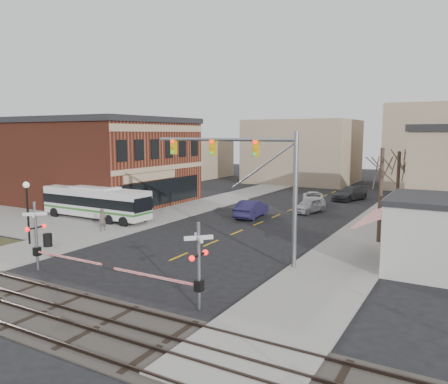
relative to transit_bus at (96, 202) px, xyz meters
The scene contains 22 objects.
ground 15.97m from the transit_bus, 30.93° to the right, with size 160.00×160.00×0.00m, color black.
sidewalk_west 12.64m from the transit_bus, 70.78° to the left, with size 5.00×60.00×0.12m, color gray.
sidewalk_east 26.03m from the transit_bus, 27.10° to the left, with size 5.00×60.00×0.12m, color gray.
plaza_west 9.09m from the transit_bus, 159.30° to the right, with size 20.00×10.00×0.11m, color gray.
ballast_strip 21.20m from the transit_bus, 49.87° to the right, with size 160.00×5.00×0.06m, color #332D28.
rail_tracks 21.20m from the transit_bus, 49.87° to the right, with size 160.00×3.91×0.14m.
brick_building 15.80m from the transit_bus, 149.61° to the left, with size 30.40×15.40×9.60m.
tree_east_a 24.50m from the transit_bus, ahead, with size 0.28×0.28×6.75m.
tree_east_b 26.38m from the transit_bus, 21.93° to the left, with size 0.28×0.28×6.30m.
tree_east_c 30.48m from the transit_bus, 35.91° to the left, with size 0.28×0.28×7.20m.
transit_bus is the anchor object (origin of this frame).
traffic_signal_mast 19.36m from the transit_bus, 15.03° to the right, with size 9.69×0.30×8.00m.
rr_crossing_west 15.06m from the transit_bus, 55.52° to the right, with size 5.60×1.36×4.00m.
rr_crossing_east 22.74m from the transit_bus, 33.63° to the right, with size 5.60×1.36×4.00m.
street_lamp 9.59m from the transit_bus, 72.83° to the right, with size 0.44×0.44×4.42m.
trash_bin 9.98m from the transit_bus, 63.11° to the right, with size 0.60×0.60×0.89m, color black.
car_a 20.65m from the transit_bus, 40.22° to the left, with size 1.71×4.26×1.45m, color #BAB9BF.
car_b 14.37m from the transit_bus, 34.48° to the left, with size 1.74×4.98×1.64m, color #1A1639.
car_c 23.52m from the transit_bus, 52.02° to the left, with size 2.25×4.87×1.35m, color silver.
car_d 29.32m from the transit_bus, 54.04° to the left, with size 2.22×5.46×1.58m, color #3C3D41.
pedestrian_near 5.47m from the transit_bus, 38.74° to the right, with size 0.65×0.43×1.78m, color #5A4B48.
pedestrian_far 3.38m from the transit_bus, 10.89° to the right, with size 0.75×0.58×1.53m, color #324058.
Camera 1 is at (16.01, -20.22, 7.87)m, focal length 35.00 mm.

